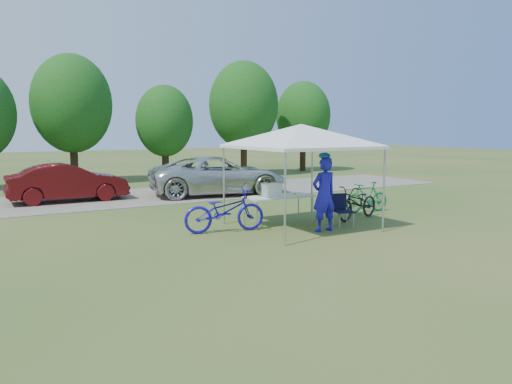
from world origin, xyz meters
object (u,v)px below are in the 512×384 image
(bike_green, at_px, (367,197))
(minivan, at_px, (218,176))
(folding_table, at_px, (279,197))
(sedan, at_px, (68,182))
(bike_blue, at_px, (225,211))
(cooler, at_px, (272,190))
(cyclist, at_px, (324,194))
(folding_chair, at_px, (341,207))
(bike_dark, at_px, (358,202))

(bike_green, height_order, minivan, minivan)
(folding_table, xyz_separation_m, sedan, (-4.21, 7.34, -0.04))
(folding_table, distance_m, sedan, 8.46)
(bike_blue, bearing_deg, minivan, -14.48)
(bike_green, distance_m, sedan, 10.45)
(folding_table, bearing_deg, cooler, 180.00)
(cyclist, height_order, bike_blue, cyclist)
(folding_table, relative_size, cyclist, 1.00)
(cooler, bearing_deg, sedan, 118.44)
(bike_blue, bearing_deg, cyclist, -108.04)
(folding_chair, height_order, bike_dark, bike_dark)
(folding_chair, relative_size, cooler, 1.81)
(folding_chair, height_order, minivan, minivan)
(cyclist, relative_size, bike_blue, 0.91)
(bike_green, xyz_separation_m, minivan, (-2.19, 6.03, 0.29))
(folding_table, distance_m, bike_dark, 2.45)
(bike_dark, xyz_separation_m, minivan, (-1.13, 6.80, 0.28))
(sedan, bearing_deg, folding_chair, -146.32)
(folding_table, height_order, sedan, sedan)
(bike_green, relative_size, bike_dark, 0.85)
(folding_table, xyz_separation_m, folding_chair, (1.28, -1.10, -0.22))
(bike_dark, bearing_deg, sedan, -155.57)
(bike_green, distance_m, minivan, 6.42)
(folding_table, relative_size, minivan, 0.35)
(folding_chair, distance_m, bike_green, 2.51)
(cooler, relative_size, minivan, 0.09)
(cooler, relative_size, bike_blue, 0.23)
(bike_dark, bearing_deg, folding_table, -118.72)
(folding_chair, xyz_separation_m, cooler, (-1.51, 1.10, 0.44))
(bike_dark, height_order, sedan, sedan)
(folding_table, distance_m, cooler, 0.32)
(bike_blue, distance_m, sedan, 7.91)
(folding_chair, bearing_deg, minivan, 105.34)
(cyclist, height_order, minivan, cyclist)
(folding_table, height_order, minivan, minivan)
(bike_blue, distance_m, bike_green, 5.21)
(folding_table, bearing_deg, bike_blue, -174.06)
(cooler, bearing_deg, folding_table, -0.00)
(bike_blue, distance_m, minivan, 7.09)
(folding_table, height_order, bike_dark, bike_dark)
(cooler, distance_m, minivan, 6.41)
(folding_table, distance_m, folding_chair, 1.70)
(cooler, xyz_separation_m, sedan, (-3.97, 7.34, -0.26))
(folding_chair, relative_size, bike_green, 0.55)
(folding_table, bearing_deg, sedan, 119.83)
(folding_table, bearing_deg, bike_dark, -13.37)
(folding_chair, xyz_separation_m, bike_green, (2.15, 1.31, -0.04))
(folding_table, relative_size, bike_dark, 1.02)
(folding_chair, distance_m, sedan, 10.07)
(bike_green, bearing_deg, bike_blue, -81.27)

